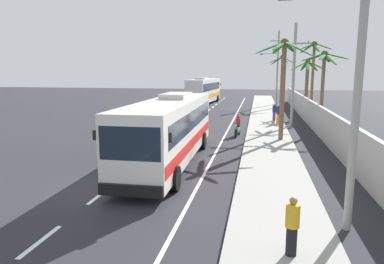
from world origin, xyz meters
The scene contains 18 objects.
ground_plane centered at (0.00, 0.00, 0.00)m, with size 160.00×160.00×0.00m, color #28282D.
sidewalk_kerb centered at (6.80, 10.00, 0.07)m, with size 3.20×90.00×0.14m, color #999993.
lane_markings centered at (2.23, 14.77, 0.00)m, with size 3.76×71.00×0.01m.
boundary_wall centered at (10.60, 14.00, 1.11)m, with size 0.24×60.00×2.22m, color #B2B2AD.
coach_bus_foreground centered at (1.53, 4.43, 1.87)m, with size 2.98×12.32×3.60m.
coach_bus_far_lane centered at (-1.90, 37.79, 2.02)m, with size 3.60×12.13×3.89m.
motorcycle_beside_bus centered at (4.56, 12.78, 0.64)m, with size 0.56×1.96×1.57m.
pedestrian_near_kerb centered at (7.79, 18.79, 1.08)m, with size 0.36×0.36×1.78m.
pedestrian_midwalk centered at (6.97, -4.39, 0.95)m, with size 0.36×0.36×1.57m.
pedestrian_far_walk centered at (7.52, 20.71, 1.00)m, with size 0.36×0.36×1.65m.
utility_pole_nearest centered at (8.74, -2.25, 5.03)m, with size 3.40×0.24×9.45m.
utility_pole_mid centered at (8.84, 17.64, 4.54)m, with size 2.57×0.24×8.69m.
utility_pole_far centered at (8.38, 37.53, 5.40)m, with size 3.58×0.24×10.20m.
palm_nearest centered at (10.99, 22.08, 5.51)m, with size 3.18×3.14×7.57m.
palm_second centered at (8.85, 34.08, 5.02)m, with size 3.56×3.72×6.84m.
palm_third centered at (10.90, 25.11, 4.25)m, with size 3.75×3.83×6.00m.
palm_fourth centered at (7.60, 11.31, 4.95)m, with size 3.86×3.92×6.94m.
palm_farthest centered at (10.92, 15.98, 4.76)m, with size 3.61×3.44×6.38m.
Camera 1 is at (6.03, -13.04, 4.83)m, focal length 32.63 mm.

